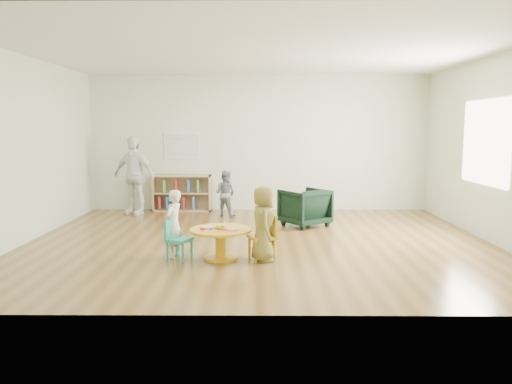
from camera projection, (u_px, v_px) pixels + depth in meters
room at (259, 116)px, 7.34m from camera, size 7.10×7.00×2.80m
activity_table at (221, 238)px, 6.55m from camera, size 0.81×0.81×0.45m
kid_chair_left at (177, 238)px, 6.53m from camera, size 0.37×0.37×0.54m
kid_chair_right at (265, 235)px, 6.55m from camera, size 0.41×0.41×0.59m
bookshelf at (181, 193)px, 10.38m from camera, size 1.20×0.30×0.75m
alphabet_poster at (182, 146)px, 10.38m from camera, size 0.74×0.01×0.54m
armchair at (305, 207)px, 8.76m from camera, size 0.99×1.00×0.66m
child_left at (173, 224)px, 6.60m from camera, size 0.31×0.38×0.91m
child_right at (263, 224)px, 6.44m from camera, size 0.36×0.51×0.98m
toddler at (225, 193)px, 9.72m from camera, size 0.53×0.48×0.90m
adult_caretaker at (134, 175)px, 9.92m from camera, size 0.99×0.68×1.56m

